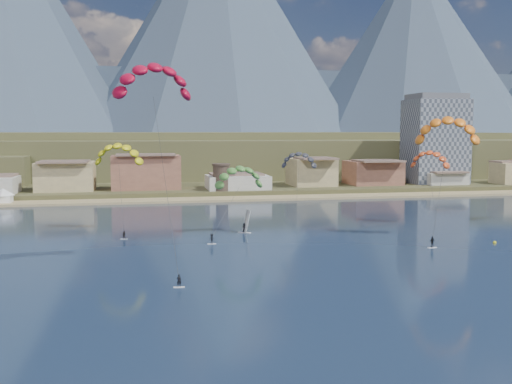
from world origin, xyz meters
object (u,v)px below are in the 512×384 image
(watchtower, at_px, (221,177))
(buoy, at_px, (495,243))
(kitesurfer_green, at_px, (239,174))
(kitesurfer_yellow, at_px, (118,151))
(windsurfer, at_px, (245,226))
(apartment_tower, at_px, (435,139))
(kitesurfer_orange, at_px, (447,126))
(kitesurfer_red, at_px, (153,76))

(watchtower, height_order, buoy, watchtower)
(watchtower, bearing_deg, kitesurfer_green, -94.73)
(kitesurfer_yellow, xyz_separation_m, windsurfer, (25.15, -8.45, -15.14))
(windsurfer, bearing_deg, kitesurfer_green, -149.77)
(kitesurfer_green, bearing_deg, windsurfer, 30.23)
(apartment_tower, distance_m, kitesurfer_orange, 103.69)
(kitesurfer_green, bearing_deg, kitesurfer_yellow, 158.79)
(kitesurfer_red, height_order, kitesurfer_orange, kitesurfer_red)
(kitesurfer_red, bearing_deg, buoy, 7.42)
(apartment_tower, height_order, windsurfer, apartment_tower)
(kitesurfer_orange, xyz_separation_m, kitesurfer_green, (-38.96, 11.28, -9.49))
(watchtower, height_order, kitesurfer_red, kitesurfer_red)
(kitesurfer_yellow, xyz_separation_m, kitesurfer_orange, (62.76, -20.52, 5.00))
(apartment_tower, bearing_deg, kitesurfer_green, -136.48)
(apartment_tower, bearing_deg, kitesurfer_red, -133.46)
(kitesurfer_red, bearing_deg, kitesurfer_orange, 15.92)
(buoy, bearing_deg, apartment_tower, 67.95)
(kitesurfer_yellow, bearing_deg, windsurfer, -18.57)
(windsurfer, height_order, buoy, windsurfer)
(apartment_tower, relative_size, windsurfer, 6.83)
(apartment_tower, bearing_deg, buoy, -112.05)
(kitesurfer_red, distance_m, windsurfer, 43.44)
(watchtower, height_order, kitesurfer_orange, kitesurfer_orange)
(kitesurfer_yellow, distance_m, windsurfer, 30.55)
(kitesurfer_yellow, xyz_separation_m, kitesurfer_green, (23.80, -9.24, -4.49))
(kitesurfer_orange, bearing_deg, kitesurfer_yellow, 161.90)
(kitesurfer_red, bearing_deg, windsurfer, 56.37)
(apartment_tower, xyz_separation_m, windsurfer, (-84.22, -80.47, -16.33))
(apartment_tower, distance_m, windsurfer, 117.62)
(kitesurfer_yellow, height_order, kitesurfer_green, kitesurfer_yellow)
(kitesurfer_orange, height_order, windsurfer, kitesurfer_orange)
(apartment_tower, bearing_deg, kitesurfer_orange, -116.74)
(kitesurfer_red, bearing_deg, kitesurfer_green, 57.59)
(watchtower, distance_m, kitesurfer_red, 99.89)
(watchtower, bearing_deg, kitesurfer_orange, -66.97)
(kitesurfer_green, distance_m, buoy, 50.28)
(kitesurfer_orange, bearing_deg, windsurfer, 162.21)
(windsurfer, distance_m, buoy, 47.93)
(apartment_tower, xyz_separation_m, kitesurfer_orange, (-46.61, -92.54, 3.81))
(watchtower, relative_size, kitesurfer_red, 0.27)
(kitesurfer_red, distance_m, kitesurfer_green, 36.42)
(watchtower, distance_m, kitesurfer_orange, 86.69)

